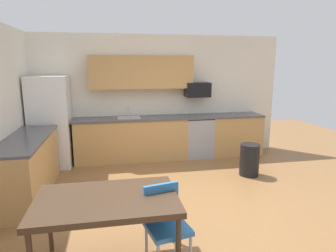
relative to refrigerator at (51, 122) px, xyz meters
The scene contains 16 objects.
ground_plane 3.24m from the refrigerator, 45.52° to the right, with size 12.00×12.00×0.00m, color olive.
wall_back 2.26m from the refrigerator, 11.16° to the left, with size 5.80×0.10×2.70m, color silver.
cabinet_run_back 1.69m from the refrigerator, ahead, with size 2.39×0.60×0.90m, color tan.
cabinet_run_back_right 4.03m from the refrigerator, ahead, with size 1.16×0.60×0.90m, color tan.
cabinet_run_left 1.50m from the refrigerator, 94.83° to the right, with size 0.60×2.00×0.90m, color tan.
countertop_back 2.18m from the refrigerator, ahead, with size 4.80×0.64×0.04m, color #4C4C51.
countertop_left 1.43m from the refrigerator, 94.83° to the right, with size 0.64×2.00×0.04m, color #4C4C51.
upper_cabinets_back 2.13m from the refrigerator, ahead, with size 2.20×0.34×0.70m, color tan.
refrigerator is the anchor object (origin of this frame).
oven_range 3.15m from the refrigerator, ahead, with size 0.60×0.60×0.91m.
microwave 3.18m from the refrigerator, ahead, with size 0.54×0.36×0.32m, color black.
sink_basin 1.58m from the refrigerator, ahead, with size 0.48×0.40×0.14m, color #A5A8AD.
sink_faucet 1.60m from the refrigerator, ahead, with size 0.02×0.02×0.24m, color #B2B5BA.
dining_table 3.61m from the refrigerator, 71.49° to the right, with size 1.40×0.90×0.77m.
chair_near_table 3.91m from the refrigerator, 63.81° to the right, with size 0.48×0.48×0.85m.
trash_bin 3.99m from the refrigerator, 18.79° to the right, with size 0.36×0.36×0.60m, color black.
Camera 1 is at (-0.95, -3.96, 2.05)m, focal length 31.56 mm.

